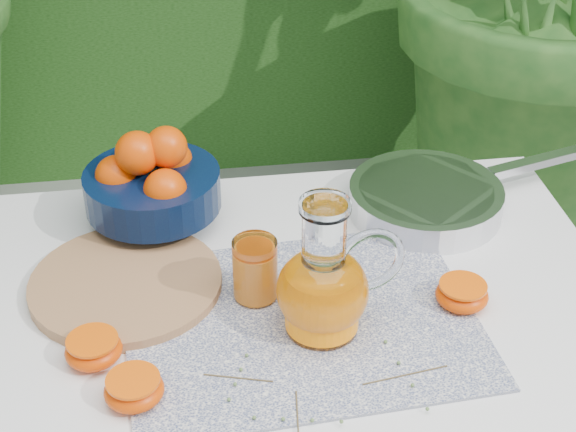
{
  "coord_description": "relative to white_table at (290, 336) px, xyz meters",
  "views": [
    {
      "loc": [
        -0.18,
        -1.08,
        1.59
      ],
      "look_at": [
        -0.03,
        -0.03,
        0.88
      ],
      "focal_mm": 55.0,
      "sensor_mm": 36.0,
      "label": 1
    }
  ],
  "objects": [
    {
      "name": "juice_tumbler",
      "position": [
        -0.05,
        0.0,
        0.13
      ],
      "size": [
        0.07,
        0.07,
        0.1
      ],
      "color": "white",
      "rests_on": "white_table"
    },
    {
      "name": "orange_halves",
      "position": [
        -0.09,
        -0.12,
        0.1
      ],
      "size": [
        0.64,
        0.23,
        0.04
      ],
      "color": "#FF6302",
      "rests_on": "white_table"
    },
    {
      "name": "cutting_board",
      "position": [
        -0.24,
        0.05,
        0.09
      ],
      "size": [
        0.35,
        0.35,
        0.02
      ],
      "primitive_type": "cylinder",
      "rotation": [
        0.0,
        0.0,
        -0.22
      ],
      "color": "#A17148",
      "rests_on": "white_table"
    },
    {
      "name": "saute_pan",
      "position": [
        0.27,
        0.2,
        0.11
      ],
      "size": [
        0.48,
        0.33,
        0.05
      ],
      "color": "silver",
      "rests_on": "white_table"
    },
    {
      "name": "juice_pitcher",
      "position": [
        0.04,
        -0.08,
        0.16
      ],
      "size": [
        0.19,
        0.14,
        0.21
      ],
      "color": "white",
      "rests_on": "white_table"
    },
    {
      "name": "thyme_sprigs",
      "position": [
        0.01,
        -0.21,
        0.09
      ],
      "size": [
        0.33,
        0.18,
        0.01
      ],
      "color": "brown",
      "rests_on": "white_table"
    },
    {
      "name": "placemat",
      "position": [
        0.01,
        -0.06,
        0.08
      ],
      "size": [
        0.53,
        0.42,
        0.0
      ],
      "primitive_type": "cube",
      "rotation": [
        0.0,
        0.0,
        0.06
      ],
      "color": "#0D1A4B",
      "rests_on": "white_table"
    },
    {
      "name": "white_table",
      "position": [
        0.0,
        0.0,
        0.0
      ],
      "size": [
        1.0,
        0.7,
        0.75
      ],
      "color": "white",
      "rests_on": "ground"
    },
    {
      "name": "fruit_bowl",
      "position": [
        -0.2,
        0.23,
        0.16
      ],
      "size": [
        0.29,
        0.29,
        0.18
      ],
      "color": "black",
      "rests_on": "white_table"
    }
  ]
}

